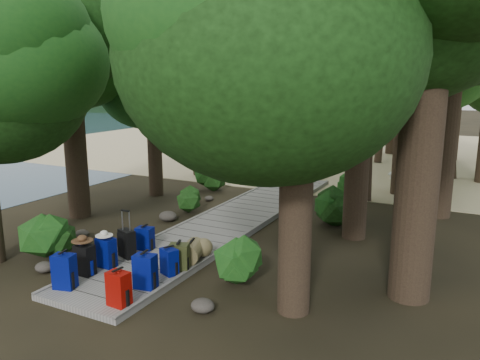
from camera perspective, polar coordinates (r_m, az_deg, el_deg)
The scene contains 48 objects.
ground at distance 12.57m, azimuth -2.99°, elevation -6.29°, with size 120.00×120.00×0.00m, color #2C2516.
sand_beach at distance 27.27m, azimuth 14.12°, elevation 3.39°, with size 40.00×22.00×0.02m, color tan.
water_bay at distance 52.03m, azimuth -20.08°, elevation 7.00°, with size 50.00×60.00×0.02m, color #243D4C.
distant_hill at distance 74.38m, azimuth -11.27°, elevation 8.80°, with size 32.00×16.00×12.00m, color black.
boardwalk at distance 13.39m, azimuth -0.84°, elevation -4.85°, with size 2.00×12.00×0.12m, color gray.
backpack_left_a at distance 9.49m, azimuth -20.64°, elevation -10.18°, with size 0.39×0.27×0.74m, color #03107D, non-canonical shape.
backpack_left_b at distance 9.99m, azimuth -18.42°, elevation -9.04°, with size 0.37×0.26×0.68m, color black, non-canonical shape.
backpack_left_c at distance 10.26m, azimuth -16.00°, elevation -8.31°, with size 0.37×0.27×0.69m, color #03107D, non-canonical shape.
backpack_left_d at distance 11.09m, azimuth -11.53°, elevation -6.84°, with size 0.38×0.27×0.58m, color #03107D, non-canonical shape.
backpack_right_a at distance 8.55m, azimuth -14.58°, elevation -12.51°, with size 0.38×0.27×0.68m, color #9C0502, non-canonical shape.
backpack_right_b at distance 9.10m, azimuth -11.48°, elevation -10.64°, with size 0.40×0.28×0.72m, color #03107D, non-canonical shape.
backpack_right_c at distance 9.64m, azimuth -8.62°, elevation -9.62°, with size 0.35×0.25×0.59m, color #03107D, non-canonical shape.
backpack_right_d at distance 9.83m, azimuth -7.44°, elevation -9.11°, with size 0.40×0.29×0.61m, color #303918, non-canonical shape.
duffel_right_khaki at distance 10.26m, azimuth -5.88°, elevation -8.63°, with size 0.44×0.66×0.44m, color olive, non-canonical shape.
suitcase_on_boardwalk at distance 10.67m, azimuth -13.60°, elevation -7.56°, with size 0.40×0.22×0.63m, color black, non-canonical shape.
lone_suitcase_on_sand at distance 19.33m, azimuth 9.23°, elevation 1.23°, with size 0.45×0.26×0.70m, color black, non-canonical shape.
hat_brown at distance 9.94m, azimuth -18.70°, elevation -6.70°, with size 0.43×0.43×0.13m, color #51351E, non-canonical shape.
hat_white at distance 10.10m, azimuth -16.26°, elevation -6.21°, with size 0.36×0.36×0.12m, color silver, non-canonical shape.
kayak at distance 23.30m, azimuth 2.19°, elevation 2.73°, with size 0.68×3.10×0.31m, color red.
sun_lounger at distance 20.41m, azimuth 18.90°, elevation 1.24°, with size 0.66×2.04×0.66m, color silver, non-canonical shape.
tree_right_a at distance 7.60m, azimuth 7.22°, elevation 12.70°, with size 4.86×4.86×8.11m, color black, non-canonical shape.
tree_right_c at distance 11.82m, azimuth 14.70°, elevation 13.12°, with size 4.91×4.91×8.50m, color black, non-canonical shape.
tree_right_d at distance 14.68m, azimuth 24.59°, elevation 16.15°, with size 5.75×5.75×10.54m, color black, non-canonical shape.
tree_right_e at distance 17.11m, azimuth 19.97°, elevation 13.90°, with size 5.23×5.23×9.42m, color black, non-canonical shape.
tree_left_b at distance 14.20m, azimuth -20.13°, elevation 13.40°, with size 4.96×4.96×8.92m, color black, non-canonical shape.
tree_left_c at distance 16.28m, azimuth -10.61°, elevation 10.43°, with size 4.08×4.08×7.09m, color black, non-canonical shape.
tree_back_a at distance 26.34m, azimuth 10.04°, elevation 12.62°, with size 4.96×4.96×8.58m, color black, non-canonical shape.
tree_back_b at distance 26.73m, azimuth 18.56°, elevation 12.61°, with size 5.03×5.03×8.98m, color black, non-canonical shape.
tree_back_c at distance 25.61m, azimuth 25.09°, elevation 11.02°, with size 4.42×4.42×7.96m, color black, non-canonical shape.
tree_back_d at distance 27.87m, azimuth 3.27°, elevation 11.17°, with size 4.23×4.23×7.05m, color black, non-canonical shape.
palm_right_a at distance 15.95m, azimuth 16.47°, elevation 9.37°, with size 3.92×3.92×6.68m, color #103B11, non-canonical shape.
palm_right_b at distance 20.92m, azimuth 25.39°, elevation 10.46°, with size 3.92×3.92×7.56m, color #103B11, non-canonical shape.
palm_right_c at distance 23.70m, azimuth 17.77°, elevation 11.31°, with size 4.87×4.87×7.75m, color #103B11, non-canonical shape.
palm_left_a at distance 19.64m, azimuth -6.11°, elevation 9.94°, with size 4.08×4.08×6.49m, color #103B11, non-canonical shape.
rock_left_a at distance 10.81m, azimuth -22.74°, elevation -9.76°, with size 0.40×0.36×0.22m, color #4C473F, non-canonical shape.
rock_left_b at distance 12.72m, azimuth -18.70°, elevation -6.22°, with size 0.38×0.34×0.21m, color #4C473F, non-canonical shape.
rock_left_c at distance 13.58m, azimuth -8.78°, elevation -4.38°, with size 0.52×0.47×0.29m, color #4C473F, non-canonical shape.
rock_left_d at distance 15.71m, azimuth -3.79°, elevation -2.23°, with size 0.29×0.26×0.16m, color #4C473F, non-canonical shape.
rock_right_a at distance 8.45m, azimuth -4.59°, elevation -15.02°, with size 0.42×0.38×0.23m, color #4C473F, non-canonical shape.
rock_right_b at distance 10.22m, azimuth 7.05°, elevation -10.12°, with size 0.41×0.37×0.23m, color #4C473F, non-canonical shape.
rock_right_c at distance 13.46m, azimuth 6.59°, elevation -4.71°, with size 0.32×0.29×0.18m, color #4C473F, non-canonical shape.
rock_right_d at distance 15.23m, azimuth 12.61°, elevation -2.70°, with size 0.54×0.49×0.30m, color #4C473F, non-canonical shape.
shrub_left_a at distance 11.33m, azimuth -21.94°, elevation -6.28°, with size 1.24×1.24×1.12m, color #194E17, non-canonical shape.
shrub_left_b at distance 14.25m, azimuth -6.79°, elevation -2.64°, with size 0.80×0.80×0.72m, color #194E17, non-canonical shape.
shrub_left_c at distance 17.18m, azimuth -3.56°, elevation 0.64°, with size 1.24×1.24×1.12m, color #194E17, non-canonical shape.
shrub_right_a at distance 9.26m, azimuth -0.77°, elevation -9.94°, with size 1.08×1.08×0.97m, color #194E17, non-canonical shape.
shrub_right_b at distance 13.29m, azimuth 11.67°, elevation -2.99°, with size 1.25×1.25×1.12m, color #194E17, non-canonical shape.
shrub_right_c at distance 16.74m, azimuth 12.99°, elevation -0.60°, with size 0.83×0.83×0.75m, color #194E17, non-canonical shape.
Camera 1 is at (6.01, -10.31, 3.96)m, focal length 35.00 mm.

